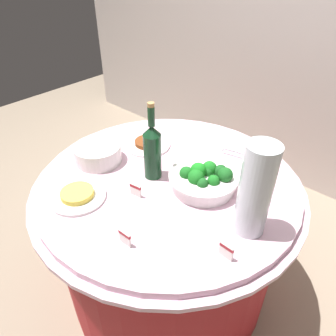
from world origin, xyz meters
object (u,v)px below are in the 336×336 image
at_px(broccoli_bowl, 204,179).
at_px(label_placard_mid, 125,237).
at_px(wine_bottle, 152,150).
at_px(food_plate_stir_fry, 148,144).
at_px(label_placard_front, 226,250).
at_px(label_placard_rear, 136,189).
at_px(decorative_fruit_vase, 254,196).
at_px(serving_tongs, 237,154).
at_px(plate_stack, 98,153).
at_px(food_plate_fried_egg, 78,195).

distance_m(broccoli_bowl, label_placard_mid, 0.41).
xyz_separation_m(wine_bottle, food_plate_stir_fry, (-0.19, 0.16, -0.12)).
distance_m(label_placard_front, label_placard_rear, 0.43).
bearing_deg(label_placard_front, wine_bottle, 161.58).
bearing_deg(decorative_fruit_vase, food_plate_stir_fry, 166.58).
xyz_separation_m(broccoli_bowl, serving_tongs, (-0.03, 0.30, -0.04)).
height_order(food_plate_stir_fry, label_placard_rear, label_placard_rear).
bearing_deg(plate_stack, broccoli_bowl, 18.85).
height_order(decorative_fruit_vase, serving_tongs, decorative_fruit_vase).
distance_m(plate_stack, serving_tongs, 0.64).
bearing_deg(wine_bottle, plate_stack, -162.35).
bearing_deg(food_plate_fried_egg, wine_bottle, 68.62).
bearing_deg(serving_tongs, broccoli_bowl, -84.57).
height_order(broccoli_bowl, serving_tongs, broccoli_bowl).
bearing_deg(label_placard_rear, food_plate_fried_egg, -134.54).
bearing_deg(food_plate_fried_egg, plate_stack, 123.71).
distance_m(plate_stack, food_plate_stir_fry, 0.25).
bearing_deg(broccoli_bowl, food_plate_stir_fry, 168.88).
bearing_deg(label_placard_rear, label_placard_mid, -51.60).
bearing_deg(decorative_fruit_vase, label_placard_mid, -128.58).
relative_size(food_plate_stir_fry, label_placard_front, 4.00).
relative_size(broccoli_bowl, serving_tongs, 1.67).
bearing_deg(label_placard_mid, plate_stack, 151.45).
height_order(wine_bottle, food_plate_stir_fry, wine_bottle).
bearing_deg(label_placard_rear, decorative_fruit_vase, 18.63).
bearing_deg(decorative_fruit_vase, label_placard_rear, -161.37).
bearing_deg(serving_tongs, food_plate_fried_egg, -113.61).
relative_size(label_placard_front, label_placard_rear, 1.00).
bearing_deg(plate_stack, label_placard_mid, -28.55).
xyz_separation_m(broccoli_bowl, wine_bottle, (-0.21, -0.08, 0.08)).
xyz_separation_m(serving_tongs, food_plate_stir_fry, (-0.37, -0.23, 0.01)).
relative_size(serving_tongs, label_placard_rear, 3.05).
height_order(food_plate_fried_egg, food_plate_stir_fry, food_plate_fried_egg).
relative_size(plate_stack, label_placard_rear, 3.82).
relative_size(food_plate_fried_egg, label_placard_rear, 4.00).
bearing_deg(serving_tongs, label_placard_front, -61.60).
bearing_deg(wine_bottle, label_placard_mid, -59.81).
distance_m(food_plate_stir_fry, label_placard_mid, 0.62).
xyz_separation_m(food_plate_fried_egg, food_plate_stir_fry, (-0.07, 0.46, -0.00)).
bearing_deg(wine_bottle, decorative_fruit_vase, 0.12).
relative_size(label_placard_front, label_placard_mid, 1.00).
distance_m(label_placard_front, label_placard_mid, 0.33).
distance_m(wine_bottle, label_placard_front, 0.51).
bearing_deg(broccoli_bowl, wine_bottle, -159.65).
bearing_deg(wine_bottle, broccoli_bowl, 20.35).
height_order(serving_tongs, food_plate_fried_egg, food_plate_fried_egg).
bearing_deg(plate_stack, label_placard_rear, -10.46).
bearing_deg(label_placard_front, label_placard_rear, 177.77).
bearing_deg(wine_bottle, label_placard_front, -18.42).
relative_size(wine_bottle, decorative_fruit_vase, 0.99).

